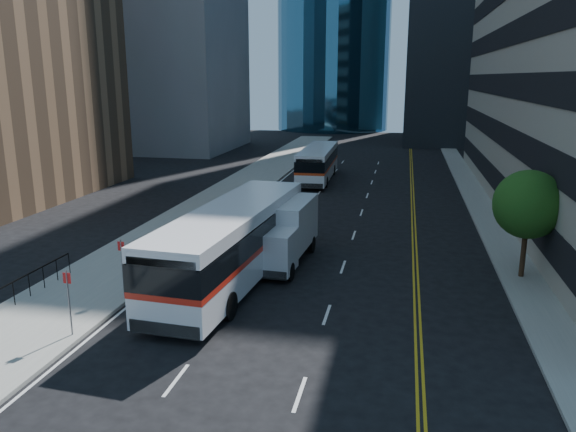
# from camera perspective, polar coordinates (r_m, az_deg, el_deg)

# --- Properties ---
(ground) EXTENTS (160.00, 160.00, 0.00)m
(ground) POSITION_cam_1_polar(r_m,az_deg,el_deg) (21.42, 1.86, -12.00)
(ground) COLOR black
(ground) RESTS_ON ground
(sidewalk_west) EXTENTS (5.00, 90.00, 0.15)m
(sidewalk_west) POSITION_cam_1_polar(r_m,az_deg,el_deg) (47.01, -5.53, 2.49)
(sidewalk_west) COLOR gray
(sidewalk_west) RESTS_ON ground
(sidewalk_east) EXTENTS (2.00, 90.00, 0.15)m
(sidewalk_east) POSITION_cam_1_polar(r_m,az_deg,el_deg) (45.33, 18.76, 1.37)
(sidewalk_east) COLOR gray
(sidewalk_east) RESTS_ON ground
(midrise_west) EXTENTS (18.00, 18.00, 35.00)m
(midrise_west) POSITION_cam_1_polar(r_m,az_deg,el_deg) (77.98, -12.72, 19.62)
(midrise_west) COLOR gray
(midrise_west) RESTS_ON ground
(street_tree) EXTENTS (3.20, 3.20, 5.10)m
(street_tree) POSITION_cam_1_polar(r_m,az_deg,el_deg) (28.18, 23.24, 1.07)
(street_tree) COLOR #332114
(street_tree) RESTS_ON sidewalk_east
(bus_front) EXTENTS (3.95, 13.95, 3.55)m
(bus_front) POSITION_cam_1_polar(r_m,az_deg,el_deg) (26.21, -5.60, -2.59)
(bus_front) COLOR white
(bus_front) RESTS_ON ground
(bus_rear) EXTENTS (2.87, 11.77, 3.02)m
(bus_rear) POSITION_cam_1_polar(r_m,az_deg,el_deg) (52.34, 3.06, 5.45)
(bus_rear) COLOR white
(bus_rear) RESTS_ON ground
(box_truck) EXTENTS (2.60, 6.61, 3.11)m
(box_truck) POSITION_cam_1_polar(r_m,az_deg,el_deg) (28.76, -0.43, -1.64)
(box_truck) COLOR silver
(box_truck) RESTS_ON ground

